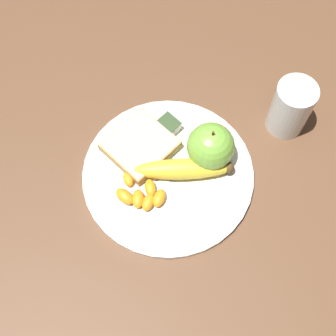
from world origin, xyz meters
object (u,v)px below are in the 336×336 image
object	(u,v)px
apple	(211,146)
banana	(184,169)
juice_glass	(290,109)
plate	(168,174)
fork	(162,179)
jam_packet	(166,128)
bread_slice	(140,146)

from	to	relation	value
apple	banana	world-z (taller)	apple
juice_glass	plate	bearing A→B (deg)	160.88
fork	jam_packet	distance (m)	0.09
apple	jam_packet	distance (m)	0.09
jam_packet	plate	bearing A→B (deg)	-133.41
apple	bread_slice	bearing A→B (deg)	126.33
juice_glass	jam_packet	bearing A→B (deg)	140.54
juice_glass	apple	distance (m)	0.15
apple	banana	size ratio (longest dim) A/B	0.62
jam_packet	fork	bearing A→B (deg)	-139.83
plate	apple	size ratio (longest dim) A/B	3.27
juice_glass	jam_packet	world-z (taller)	juice_glass
juice_glass	bread_slice	xyz separation A→B (m)	(-0.21, 0.14, -0.02)
bread_slice	jam_packet	bearing A→B (deg)	-7.22
bread_slice	apple	bearing A→B (deg)	-53.67
jam_packet	bread_slice	bearing A→B (deg)	172.78
juice_glass	banana	distance (m)	0.21
fork	juice_glass	bearing A→B (deg)	-99.57
banana	bread_slice	world-z (taller)	banana
bread_slice	jam_packet	distance (m)	0.05
banana	plate	bearing A→B (deg)	133.28
plate	fork	bearing A→B (deg)	-177.66
juice_glass	banana	size ratio (longest dim) A/B	0.72
juice_glass	banana	bearing A→B (deg)	164.23
plate	fork	xyz separation A→B (m)	(-0.01, -0.00, 0.01)
apple	fork	world-z (taller)	apple
banana	fork	distance (m)	0.04
plate	jam_packet	size ratio (longest dim) A/B	6.74
bread_slice	fork	distance (m)	0.07
plate	juice_glass	size ratio (longest dim) A/B	2.78
bread_slice	fork	bearing A→B (deg)	-102.83
bread_slice	jam_packet	size ratio (longest dim) A/B	2.43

